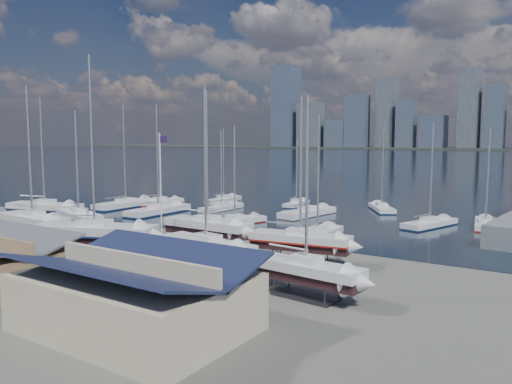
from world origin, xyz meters
The scene contains 28 objects.
ground centered at (0.00, -10.00, 0.00)m, with size 1400.00×1400.00×0.00m, color #605E59.
water centered at (0.00, 300.00, -0.15)m, with size 1400.00×600.00×0.40m, color #172335.
shed_blue centered at (16.00, -26.00, 2.42)m, with size 13.65×9.45×4.71m.
sailboat_cradle_0 centered at (-22.04, -6.54, 2.11)m, with size 10.86×5.60×16.84m.
sailboat_cradle_1 centered at (-13.46, -13.78, 2.13)m, with size 10.80×3.59×17.12m.
sailboat_cradle_2 centered at (-12.55, -8.34, 2.01)m, with size 9.25×4.97×14.65m.
sailboat_cradle_3 centered at (-1.27, -15.05, 2.23)m, with size 12.37×7.80×19.16m.
sailboat_cradle_4 centered at (4.77, -5.29, 2.10)m, with size 10.11×3.02×16.38m.
sailboat_cradle_5 centered at (11.13, -13.36, 2.06)m, with size 10.02×4.15×15.73m.
sailboat_cradle_6 centered at (16.39, -6.20, 2.03)m, with size 9.68×4.02×15.23m.
sailboat_cradle_7 centered at (21.62, -15.06, 1.98)m, with size 8.81×3.25×14.20m.
sailboat_moored_0 centered at (-25.63, 10.75, 0.31)m, with size 3.55×11.94×17.76m.
sailboat_moored_1 centered at (-23.97, 17.02, 0.31)m, with size 4.14×9.17×13.24m.
sailboat_moored_2 centered at (-16.15, 25.25, 0.32)m, with size 3.77×9.46×13.88m.
sailboat_moored_3 centered at (-15.90, 8.45, 0.31)m, with size 3.58×11.71×17.38m.
sailboat_moored_4 centered at (-10.28, 16.89, 0.32)m, with size 2.58×8.93×13.45m.
sailboat_moored_5 centered at (-2.79, 28.06, 0.31)m, with size 3.34×8.14×11.82m.
sailboat_moored_6 centered at (-0.72, 7.26, 0.31)m, with size 5.22×9.55×13.75m.
sailboat_moored_7 centered at (4.01, 19.13, 0.32)m, with size 4.57×11.14×16.33m.
sailboat_moored_8 centered at (11.38, 30.29, 0.31)m, with size 6.92×9.03×13.53m.
sailboat_moored_9 centered at (12.80, 4.64, 0.32)m, with size 3.39×9.95×14.78m.
sailboat_moored_10 centered at (21.58, 19.37, 0.31)m, with size 5.31×9.86×14.20m.
sailboat_moored_11 centered at (27.64, 23.13, 0.31)m, with size 3.89×9.26×13.42m.
car_a centered at (-9.92, -18.70, 0.70)m, with size 1.65×4.10×1.40m, color gray.
car_b centered at (-7.05, -21.01, 0.77)m, with size 1.63×4.67×1.54m, color gray.
car_c centered at (0.44, -19.92, 0.70)m, with size 2.33×5.06×1.41m, color gray.
car_d centered at (3.35, -18.91, 0.79)m, with size 2.23×5.47×1.59m, color gray.
flagpole centered at (0.30, -7.50, 6.85)m, with size 1.05×0.12×11.91m.
Camera 1 is at (37.77, -46.07, 11.28)m, focal length 35.00 mm.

